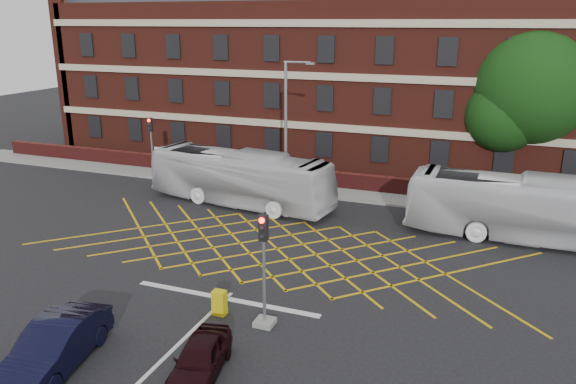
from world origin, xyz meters
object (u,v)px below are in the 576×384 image
(bus_left, at_px, (240,178))
(car_maroon, at_px, (200,358))
(traffic_light_far, at_px, (152,153))
(car_navy, at_px, (55,346))
(traffic_light_near, at_px, (264,281))
(bus_right, at_px, (529,209))
(direction_signs, at_px, (162,158))
(deciduous_tree, at_px, (530,95))
(utility_cabinet, at_px, (219,303))
(street_lamp, at_px, (287,156))

(bus_left, distance_m, car_maroon, 17.20)
(car_maroon, distance_m, traffic_light_far, 24.07)
(car_navy, distance_m, traffic_light_near, 7.15)
(bus_right, relative_size, car_navy, 2.54)
(traffic_light_far, bearing_deg, direction_signs, 53.27)
(deciduous_tree, bearing_deg, traffic_light_far, -164.73)
(bus_right, height_order, utility_cabinet, bus_right)
(street_lamp, relative_size, utility_cabinet, 8.63)
(traffic_light_far, distance_m, street_lamp, 10.90)
(traffic_light_far, bearing_deg, car_navy, -63.81)
(deciduous_tree, height_order, utility_cabinet, deciduous_tree)
(traffic_light_near, height_order, direction_signs, traffic_light_near)
(bus_left, bearing_deg, utility_cabinet, -149.14)
(direction_signs, distance_m, utility_cabinet, 20.65)
(bus_left, height_order, direction_signs, bus_left)
(street_lamp, bearing_deg, deciduous_tree, 31.44)
(car_maroon, distance_m, utility_cabinet, 3.81)
(utility_cabinet, bearing_deg, deciduous_tree, 64.01)
(bus_left, relative_size, traffic_light_far, 2.75)
(car_navy, xyz_separation_m, deciduous_tree, (14.09, 27.01, 5.36))
(deciduous_tree, bearing_deg, utility_cabinet, -115.99)
(car_maroon, relative_size, traffic_light_near, 0.82)
(deciduous_tree, relative_size, traffic_light_near, 2.44)
(car_navy, distance_m, traffic_light_far, 22.78)
(deciduous_tree, xyz_separation_m, traffic_light_near, (-8.89, -22.20, -4.37))
(bus_right, bearing_deg, direction_signs, 82.06)
(bus_right, bearing_deg, utility_cabinet, 139.27)
(bus_right, distance_m, car_maroon, 18.70)
(direction_signs, bearing_deg, traffic_light_far, -126.73)
(car_maroon, bearing_deg, deciduous_tree, 58.08)
(car_maroon, relative_size, utility_cabinet, 3.56)
(traffic_light_near, height_order, street_lamp, street_lamp)
(bus_left, distance_m, deciduous_tree, 19.12)
(street_lamp, bearing_deg, traffic_light_far, 171.46)
(car_maroon, bearing_deg, street_lamp, 90.85)
(car_navy, xyz_separation_m, traffic_light_far, (-10.04, 20.42, 0.99))
(bus_left, bearing_deg, street_lamp, -49.00)
(traffic_light_near, distance_m, utility_cabinet, 2.28)
(bus_left, height_order, deciduous_tree, deciduous_tree)
(car_navy, xyz_separation_m, traffic_light_near, (5.20, 4.80, 0.99))
(traffic_light_far, distance_m, direction_signs, 0.78)
(traffic_light_far, bearing_deg, traffic_light_near, -45.69)
(bus_right, bearing_deg, street_lamp, 84.25)
(bus_right, distance_m, deciduous_tree, 10.77)
(deciduous_tree, distance_m, traffic_light_far, 25.39)
(traffic_light_far, height_order, street_lamp, street_lamp)
(car_navy, xyz_separation_m, utility_cabinet, (3.31, 4.90, -0.28))
(bus_left, bearing_deg, bus_right, -81.58)
(deciduous_tree, relative_size, direction_signs, 4.74)
(bus_left, height_order, car_navy, bus_left)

